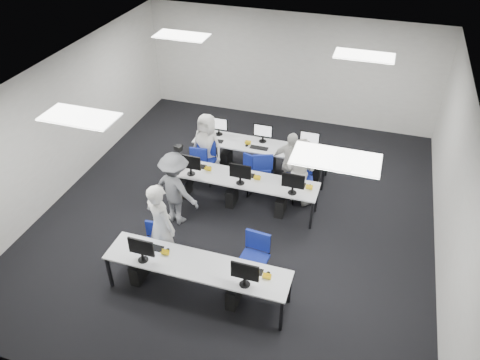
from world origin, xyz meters
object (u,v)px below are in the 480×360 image
(desk_mid, at_px, (243,180))
(chair_5, at_px, (201,166))
(chair_3, at_px, (246,180))
(student_1, at_px, (300,170))
(chair_0, at_px, (155,251))
(chair_4, at_px, (302,188))
(chair_7, at_px, (297,182))
(photographer, at_px, (176,189))
(student_2, at_px, (207,146))
(student_0, at_px, (161,226))
(chair_2, at_px, (204,169))
(chair_6, at_px, (262,174))
(chair_1, at_px, (253,267))
(desk_front, at_px, (197,266))
(student_3, at_px, (290,164))

(desk_mid, distance_m, chair_5, 1.55)
(chair_3, relative_size, student_1, 0.55)
(chair_0, height_order, chair_5, chair_5)
(chair_0, relative_size, chair_3, 0.99)
(chair_4, distance_m, chair_5, 2.45)
(chair_7, bearing_deg, photographer, -122.94)
(desk_mid, distance_m, chair_3, 0.72)
(desk_mid, distance_m, student_2, 1.48)
(student_0, height_order, student_1, student_0)
(desk_mid, bearing_deg, student_2, 141.14)
(desk_mid, height_order, student_2, student_2)
(chair_2, xyz_separation_m, photographer, (-0.01, -1.53, 0.51))
(chair_4, xyz_separation_m, chair_5, (-2.44, 0.16, -0.01))
(student_0, bearing_deg, chair_6, -85.43)
(desk_mid, xyz_separation_m, student_1, (1.09, 0.63, 0.08))
(chair_1, distance_m, photographer, 2.32)
(chair_2, bearing_deg, desk_front, -71.60)
(chair_2, bearing_deg, desk_mid, -31.19)
(student_0, xyz_separation_m, photographer, (-0.26, 1.20, -0.09))
(chair_1, distance_m, chair_5, 3.48)
(chair_3, xyz_separation_m, chair_4, (1.28, 0.05, 0.02))
(desk_front, xyz_separation_m, chair_7, (1.00, 3.45, -0.42))
(chair_1, bearing_deg, chair_0, -171.03)
(chair_1, bearing_deg, photographer, 155.46)
(chair_1, bearing_deg, chair_4, 87.47)
(desk_front, distance_m, student_3, 3.48)
(chair_3, distance_m, student_0, 2.84)
(student_0, xyz_separation_m, student_2, (-0.26, 2.99, -0.11))
(chair_0, relative_size, chair_4, 0.92)
(student_1, bearing_deg, chair_4, -153.33)
(desk_front, distance_m, chair_5, 3.65)
(student_0, bearing_deg, student_3, -96.75)
(student_2, distance_m, photographer, 1.79)
(chair_7, distance_m, photographer, 2.81)
(chair_5, xyz_separation_m, student_1, (2.36, -0.16, 0.49))
(desk_mid, bearing_deg, chair_6, 78.07)
(chair_6, bearing_deg, chair_1, -98.01)
(desk_mid, relative_size, student_1, 2.10)
(desk_front, height_order, chair_2, chair_2)
(photographer, bearing_deg, chair_4, -130.30)
(chair_2, xyz_separation_m, chair_6, (1.33, 0.20, -0.01))
(chair_1, distance_m, student_2, 3.55)
(photographer, bearing_deg, chair_5, -69.07)
(desk_mid, distance_m, chair_4, 1.39)
(chair_7, relative_size, student_2, 0.53)
(chair_2, bearing_deg, photographer, -91.11)
(desk_mid, bearing_deg, chair_5, 148.00)
(chair_2, bearing_deg, student_3, 2.08)
(student_3, bearing_deg, chair_1, -82.25)
(desk_front, relative_size, student_3, 2.07)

